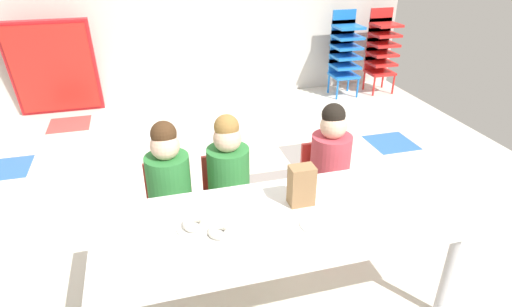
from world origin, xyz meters
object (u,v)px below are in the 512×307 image
object	(u,v)px
kid_chair_red_stack	(381,47)
seated_child_middle_seat	(228,171)
seated_child_near_camera	(169,179)
kid_chair_blue_stack	(345,50)
craft_table	(279,226)
seated_child_far_right	(330,157)
paper_plate_center_table	(318,224)
donut_powdered_on_plate	(195,224)
paper_bag_brown	(301,185)
folded_activity_table	(54,69)
donut_powdered_loose	(220,231)
paper_plate_near_edge	(195,227)

from	to	relation	value
kid_chair_red_stack	seated_child_middle_seat	bearing A→B (deg)	-134.98
seated_child_near_camera	kid_chair_blue_stack	bearing A→B (deg)	46.71
craft_table	seated_child_far_right	size ratio (longest dim) A/B	1.98
paper_plate_center_table	donut_powdered_on_plate	world-z (taller)	donut_powdered_on_plate
seated_child_near_camera	seated_child_middle_seat	size ratio (longest dim) A/B	1.00
seated_child_middle_seat	kid_chair_blue_stack	bearing A→B (deg)	51.39
seated_child_middle_seat	donut_powdered_on_plate	distance (m)	0.62
craft_table	seated_child_middle_seat	bearing A→B (deg)	103.01
paper_plate_center_table	seated_child_near_camera	bearing A→B (deg)	133.95
seated_child_near_camera	paper_bag_brown	world-z (taller)	seated_child_near_camera
seated_child_near_camera	paper_bag_brown	xyz separation A→B (m)	(0.65, -0.49, 0.14)
folded_activity_table	donut_powdered_on_plate	world-z (taller)	folded_activity_table
kid_chair_red_stack	donut_powdered_loose	world-z (taller)	kid_chair_red_stack
craft_table	paper_plate_near_edge	world-z (taller)	paper_plate_near_edge
seated_child_middle_seat	donut_powdered_loose	xyz separation A→B (m)	(-0.18, -0.63, 0.05)
kid_chair_red_stack	paper_bag_brown	bearing A→B (deg)	-126.60
paper_bag_brown	seated_child_middle_seat	bearing A→B (deg)	120.43
seated_child_near_camera	seated_child_far_right	bearing A→B (deg)	0.00
craft_table	paper_plate_center_table	xyz separation A→B (m)	(0.17, -0.10, 0.05)
craft_table	seated_child_near_camera	world-z (taller)	seated_child_near_camera
paper_plate_near_edge	seated_child_near_camera	bearing A→B (deg)	98.31
donut_powdered_on_plate	seated_child_far_right	bearing A→B (deg)	29.83
kid_chair_red_stack	donut_powdered_on_plate	size ratio (longest dim) A/B	8.69
kid_chair_blue_stack	paper_bag_brown	distance (m)	3.49
kid_chair_blue_stack	paper_plate_near_edge	bearing A→B (deg)	-126.77
craft_table	folded_activity_table	distance (m)	3.64
craft_table	seated_child_far_right	world-z (taller)	seated_child_far_right
seated_child_far_right	paper_bag_brown	size ratio (longest dim) A/B	4.17
craft_table	paper_plate_center_table	size ratio (longest dim) A/B	10.10
kid_chair_blue_stack	paper_plate_center_table	xyz separation A→B (m)	(-1.72, -3.23, 0.01)
craft_table	seated_child_far_right	distance (m)	0.80
paper_bag_brown	paper_plate_center_table	world-z (taller)	paper_bag_brown
paper_plate_near_edge	donut_powdered_on_plate	world-z (taller)	donut_powdered_on_plate
paper_bag_brown	paper_plate_near_edge	world-z (taller)	paper_bag_brown
kid_chair_blue_stack	paper_plate_near_edge	distance (m)	3.86
kid_chair_blue_stack	paper_plate_center_table	distance (m)	3.66
seated_child_far_right	paper_bag_brown	bearing A→B (deg)	-128.82
seated_child_middle_seat	donut_powdered_on_plate	xyz separation A→B (m)	(-0.28, -0.55, 0.05)
seated_child_far_right	folded_activity_table	distance (m)	3.41
kid_chair_red_stack	kid_chair_blue_stack	bearing A→B (deg)	180.00
seated_child_far_right	donut_powdered_loose	bearing A→B (deg)	-143.57
seated_child_near_camera	paper_plate_center_table	distance (m)	0.96
seated_child_middle_seat	donut_powdered_on_plate	bearing A→B (deg)	-117.08
seated_child_near_camera	kid_chair_blue_stack	world-z (taller)	kid_chair_blue_stack
donut_powdered_loose	kid_chair_red_stack	bearing A→B (deg)	49.46
seated_child_middle_seat	paper_bag_brown	xyz separation A→B (m)	(0.29, -0.49, 0.14)
kid_chair_blue_stack	kid_chair_red_stack	xyz separation A→B (m)	(0.51, 0.00, 0.00)
paper_bag_brown	donut_powdered_loose	distance (m)	0.49
seated_child_middle_seat	folded_activity_table	bearing A→B (deg)	116.55
donut_powdered_loose	seated_child_middle_seat	bearing A→B (deg)	74.51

